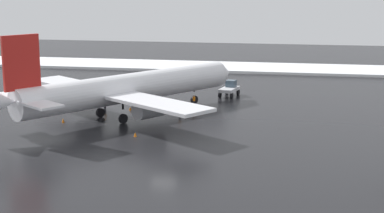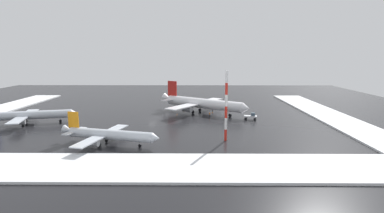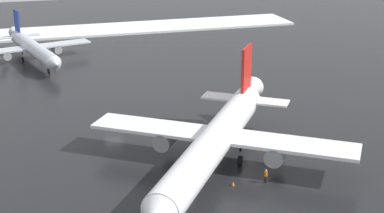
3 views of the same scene
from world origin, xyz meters
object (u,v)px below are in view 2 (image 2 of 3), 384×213
Objects in this scene: traffic_cone_mid_line at (212,112)px; antenna_mast at (226,106)px; ground_crew_by_nose_gear at (225,115)px; airplane_foreground_jet at (201,103)px; traffic_cone_near_nose at (177,114)px; ground_crew_beside_wing at (213,109)px; ground_crew_near_tug at (210,114)px; traffic_cone_wingtip_side at (191,109)px; airplane_parked_starboard at (108,135)px; pushback_tug at (251,116)px; airplane_far_rear at (30,115)px.

antenna_mast is at bearing -88.03° from traffic_cone_mid_line.
antenna_mast is at bearing 21.73° from ground_crew_by_nose_gear.
traffic_cone_near_nose is at bearing -122.12° from airplane_foreground_jet.
ground_crew_near_tug is (-1.77, -11.47, 0.00)m from ground_crew_beside_wing.
airplane_foreground_jet reaches higher than traffic_cone_wingtip_side.
ground_crew_beside_wing is 11.61m from ground_crew_near_tug.
airplane_parked_starboard reaches higher than ground_crew_near_tug.
antenna_mast reaches higher than pushback_tug.
ground_crew_near_tug is 1.00× the size of ground_crew_by_nose_gear.
airplane_foreground_jet is at bearing 40.51° from ground_crew_near_tug.
ground_crew_by_nose_gear is at bearing -4.50° from airplane_far_rear.
pushback_tug is at bearing 50.01° from airplane_parked_starboard.
airplane_parked_starboard is 5.52× the size of pushback_tug.
traffic_cone_wingtip_side is at bearing 156.36° from airplane_foreground_jet.
traffic_cone_near_nose is (-18.33, 3.78, -0.70)m from ground_crew_by_nose_gear.
ground_crew_by_nose_gear reaches higher than traffic_cone_mid_line.
ground_crew_near_tug is at bearing 66.23° from airplane_parked_starboard.
airplane_far_rear is 67.96m from ground_crew_beside_wing.
ground_crew_by_nose_gear is at bearing -11.64° from traffic_cone_near_nose.
airplane_parked_starboard is 49.84× the size of traffic_cone_near_nose.
airplane_foreground_jet is 12.09m from ground_crew_by_nose_gear.
airplane_parked_starboard is at bearing -111.82° from traffic_cone_near_nose.
ground_crew_beside_wing is 44.42m from antenna_mast.
airplane_foreground_jet is at bearing 4.00° from airplane_far_rear.
airplane_far_rear is 60.59m from traffic_cone_wingtip_side.
airplane_far_rear is 41.16m from airplane_parked_starboard.
ground_crew_by_nose_gear is 3.11× the size of traffic_cone_near_nose.
traffic_cone_near_nose is at bearing 113.75° from antenna_mast.
pushback_tug reaches higher than traffic_cone_near_nose.
airplane_parked_starboard reaches higher than ground_crew_by_nose_gear.
pushback_tug is (76.56, 7.22, -1.67)m from airplane_far_rear.
pushback_tug is 9.04× the size of traffic_cone_near_nose.
airplane_far_rear is at bearing 163.02° from antenna_mast.
ground_crew_by_nose_gear is 19.99m from traffic_cone_wingtip_side.
traffic_cone_mid_line is (-0.39, -3.92, -0.70)m from ground_crew_beside_wing.
antenna_mast is 34.62× the size of traffic_cone_wingtip_side.
traffic_cone_mid_line is at bearing -125.87° from ground_crew_by_nose_gear.
ground_crew_by_nose_gear reaches higher than traffic_cone_wingtip_side.
traffic_cone_near_nose is 14.78m from traffic_cone_mid_line.
antenna_mast reaches higher than traffic_cone_wingtip_side.
antenna_mast is (2.74, -32.11, 8.55)m from ground_crew_near_tug.
antenna_mast is at bearing -158.38° from ground_crew_near_tug.
pushback_tug is 9.95m from ground_crew_by_nose_gear.
airplane_parked_starboard is 31.95m from antenna_mast.
pushback_tug is at bearing -43.64° from traffic_cone_mid_line.
pushback_tug is 2.91× the size of ground_crew_beside_wing.
traffic_cone_near_nose and traffic_cone_mid_line have the same top height.
ground_crew_by_nose_gear is (5.71, -0.97, 0.00)m from ground_crew_near_tug.
airplane_far_rear is 54.14× the size of traffic_cone_wingtip_side.
pushback_tug is 9.04× the size of traffic_cone_wingtip_side.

